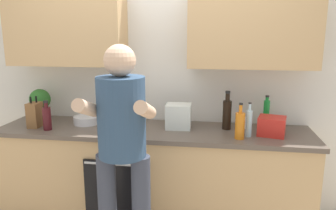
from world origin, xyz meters
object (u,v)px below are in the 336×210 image
at_px(cup_tea, 115,122).
at_px(grocery_bag_crisps, 272,126).
at_px(cup_coffee, 244,123).
at_px(bottle_soy, 227,113).
at_px(potted_herb, 40,102).
at_px(bottle_wine, 47,118).
at_px(bottle_vinegar, 133,118).
at_px(knife_block, 35,115).
at_px(bottle_soda, 266,113).
at_px(bottle_oil, 131,108).
at_px(mixing_bowl, 86,120).
at_px(person_standing, 122,142).
at_px(bottle_juice, 240,125).
at_px(grocery_bag_produce, 178,116).
at_px(bottle_water, 249,123).

height_order(cup_tea, grocery_bag_crisps, grocery_bag_crisps).
xyz_separation_m(cup_coffee, grocery_bag_crisps, (0.21, -0.19, 0.03)).
bearing_deg(bottle_soy, potted_herb, 178.49).
relative_size(bottle_wine, bottle_soy, 0.76).
distance_m(bottle_vinegar, knife_block, 0.94).
height_order(bottle_soda, knife_block, bottle_soda).
relative_size(bottle_oil, knife_block, 1.14).
xyz_separation_m(bottle_vinegar, cup_coffee, (0.97, 0.32, -0.09)).
height_order(bottle_vinegar, bottle_soy, bottle_soy).
bearing_deg(mixing_bowl, knife_block, -157.60).
xyz_separation_m(person_standing, bottle_vinegar, (-0.05, 0.51, 0.04)).
xyz_separation_m(bottle_juice, grocery_bag_produce, (-0.53, 0.23, -0.01)).
height_order(bottle_oil, bottle_vinegar, bottle_vinegar).
bearing_deg(bottle_water, bottle_soda, 58.10).
xyz_separation_m(potted_herb, grocery_bag_crisps, (2.20, -0.17, -0.10)).
bearing_deg(bottle_vinegar, mixing_bowl, 156.18).
bearing_deg(potted_herb, bottle_soda, 1.18).
bearing_deg(bottle_vinegar, cup_tea, 142.83).
relative_size(bottle_vinegar, bottle_soy, 0.99).
relative_size(person_standing, mixing_bowl, 7.01).
bearing_deg(bottle_juice, grocery_bag_produce, 156.40).
bearing_deg(knife_block, potted_herb, 107.73).
bearing_deg(knife_block, bottle_soda, 7.80).
height_order(person_standing, bottle_oil, person_standing).
relative_size(bottle_soy, bottle_soda, 1.16).
relative_size(bottle_soy, knife_block, 1.21).
xyz_separation_m(bottle_wine, grocery_bag_produce, (1.16, 0.23, -0.00)).
xyz_separation_m(knife_block, potted_herb, (-0.08, 0.24, 0.07)).
distance_m(bottle_wine, potted_herb, 0.39).
height_order(person_standing, mixing_bowl, person_standing).
height_order(person_standing, bottle_water, person_standing).
relative_size(cup_coffee, grocery_bag_crisps, 0.43).
bearing_deg(bottle_juice, bottle_wine, 179.83).
relative_size(bottle_juice, bottle_water, 1.03).
bearing_deg(bottle_wine, bottle_water, 2.19).
relative_size(bottle_oil, potted_herb, 1.06).
bearing_deg(bottle_wine, bottle_juice, -0.17).
relative_size(bottle_soda, potted_herb, 0.97).
bearing_deg(bottle_vinegar, bottle_soda, 16.43).
relative_size(bottle_wine, knife_block, 0.93).
bearing_deg(potted_herb, cup_tea, -9.61).
bearing_deg(person_standing, bottle_wine, 149.27).
height_order(bottle_juice, cup_coffee, bottle_juice).
bearing_deg(bottle_wine, grocery_bag_crisps, 3.97).
bearing_deg(grocery_bag_produce, bottle_vinegar, -149.72).
distance_m(bottle_water, grocery_bag_produce, 0.63).
bearing_deg(mixing_bowl, person_standing, -52.27).
height_order(cup_coffee, knife_block, knife_block).
distance_m(bottle_wine, bottle_water, 1.77).
bearing_deg(bottle_water, bottle_vinegar, -176.71).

